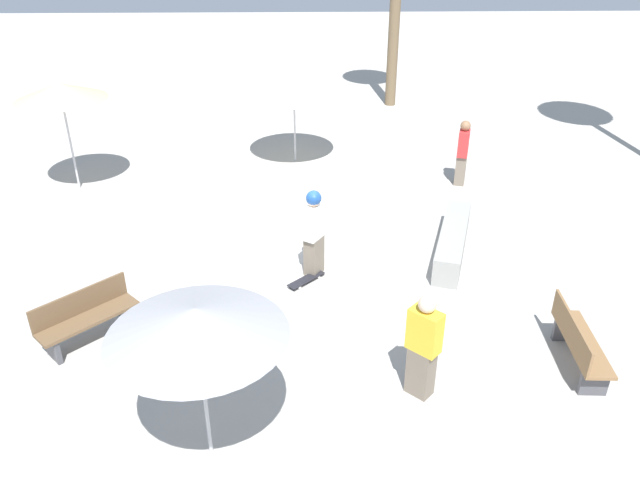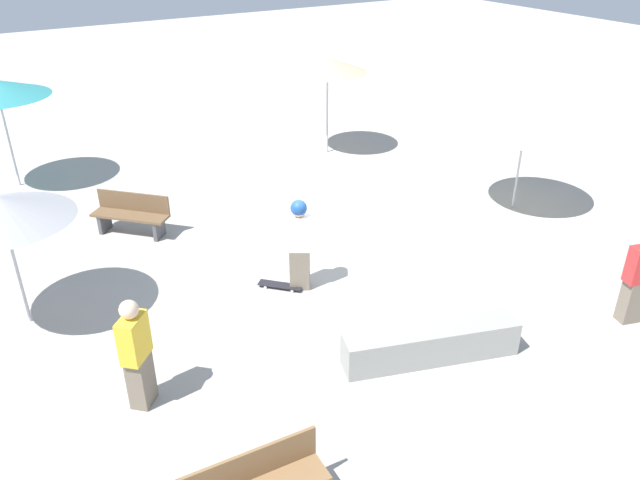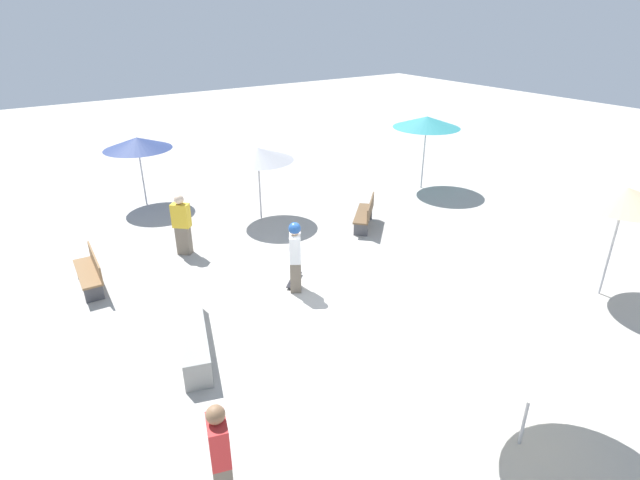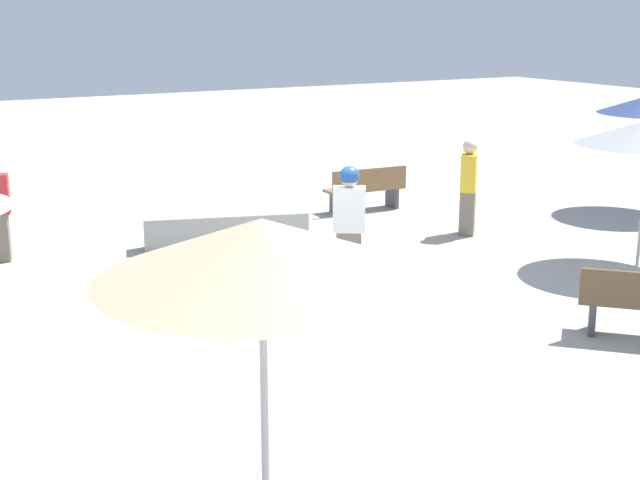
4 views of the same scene
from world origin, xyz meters
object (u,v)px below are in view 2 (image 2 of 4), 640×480
at_px(shade_umbrella_grey, 1,209).
at_px(shade_umbrella_tan, 328,65).
at_px(bench_near, 131,214).
at_px(bystander_watching, 638,278).
at_px(shade_umbrella_cream, 526,124).
at_px(skater_main, 299,242).
at_px(skateboard, 280,285).
at_px(bystander_far, 137,354).
at_px(concrete_ledge, 431,344).

height_order(shade_umbrella_grey, shade_umbrella_tan, shade_umbrella_tan).
height_order(bench_near, bystander_watching, bystander_watching).
bearing_deg(shade_umbrella_cream, shade_umbrella_tan, -162.42).
bearing_deg(bystander_watching, skater_main, 154.98).
xyz_separation_m(shade_umbrella_cream, shade_umbrella_grey, (-0.98, -10.05, 0.09)).
height_order(skateboard, shade_umbrella_cream, shade_umbrella_cream).
bearing_deg(bystander_far, shade_umbrella_grey, -116.88).
relative_size(skater_main, bystander_far, 1.02).
height_order(skateboard, bystander_far, bystander_far).
relative_size(shade_umbrella_cream, shade_umbrella_tan, 0.93).
relative_size(skateboard, bystander_watching, 0.44).
height_order(skater_main, skateboard, skater_main).
xyz_separation_m(skater_main, shade_umbrella_cream, (-0.41, 5.75, 1.04)).
bearing_deg(concrete_ledge, shade_umbrella_cream, 121.92).
xyz_separation_m(skateboard, bystander_watching, (3.82, 4.43, 0.74)).
bearing_deg(shade_umbrella_grey, skateboard, 72.70).
relative_size(concrete_ledge, bystander_watching, 1.67).
height_order(bench_near, shade_umbrella_grey, shade_umbrella_grey).
relative_size(shade_umbrella_grey, bystander_watching, 1.39).
bearing_deg(bystander_watching, bench_near, 146.35).
bearing_deg(shade_umbrella_tan, shade_umbrella_grey, -62.94).
relative_size(skateboard, bystander_far, 0.43).
bearing_deg(shade_umbrella_cream, bench_near, -112.71).
bearing_deg(bystander_far, bench_near, -151.66).
bearing_deg(shade_umbrella_grey, shade_umbrella_tan, 117.06).
distance_m(bench_near, bystander_far, 5.26).
xyz_separation_m(skateboard, shade_umbrella_tan, (-5.52, 4.40, 2.32)).
bearing_deg(bystander_watching, concrete_ledge, -178.19).
xyz_separation_m(shade_umbrella_grey, bystander_far, (2.84, 1.02, -1.21)).
relative_size(bench_near, shade_umbrella_cream, 0.61).
xyz_separation_m(shade_umbrella_cream, bystander_far, (1.86, -9.03, -1.13)).
xyz_separation_m(shade_umbrella_tan, bystander_watching, (9.34, 0.02, -1.58)).
bearing_deg(concrete_ledge, shade_umbrella_tan, 157.99).
height_order(skateboard, shade_umbrella_tan, shade_umbrella_tan).
xyz_separation_m(skater_main, shade_umbrella_tan, (-5.67, 4.08, 1.46)).
bearing_deg(shade_umbrella_grey, shade_umbrella_cream, 84.42).
height_order(shade_umbrella_grey, bystander_far, shade_umbrella_grey).
distance_m(skater_main, bench_near, 4.13).
bearing_deg(shade_umbrella_cream, bystander_far, -78.37).
bearing_deg(shade_umbrella_grey, bystander_far, 19.84).
relative_size(skateboard, bench_near, 0.49).
xyz_separation_m(skater_main, bystander_watching, (3.67, 4.10, -0.11)).
height_order(concrete_ledge, shade_umbrella_grey, shade_umbrella_grey).
xyz_separation_m(concrete_ledge, bystander_watching, (0.91, 3.43, 0.53)).
bearing_deg(shade_umbrella_tan, bystander_watching, 0.13).
height_order(skateboard, shade_umbrella_grey, shade_umbrella_grey).
height_order(skater_main, shade_umbrella_cream, shade_umbrella_cream).
height_order(concrete_ledge, bystander_watching, bystander_watching).
height_order(bystander_watching, bystander_far, bystander_far).
xyz_separation_m(skateboard, concrete_ledge, (2.90, 1.00, 0.21)).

